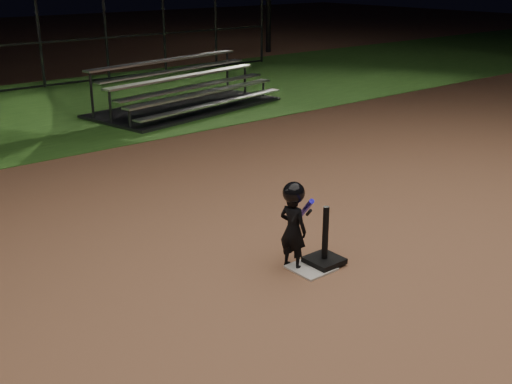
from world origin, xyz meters
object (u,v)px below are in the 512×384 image
Objects in this scene: home_plate at (311,268)px; child_batter at (293,223)px; bleacher_right at (186,99)px; batting_tee at (325,253)px.

child_batter is at bearing 127.95° from home_plate.
bleacher_right is (3.69, 7.87, -0.31)m from child_batter.
child_batter reaches higher than home_plate.
batting_tee is 0.14× the size of bleacher_right.
batting_tee is at bearing -4.14° from home_plate.
child_batter is 8.70m from bleacher_right.
home_plate is 0.23m from batting_tee.
child_batter is 0.21× the size of bleacher_right.
bleacher_right reaches higher than home_plate.
bleacher_right is (3.56, 8.05, 0.22)m from home_plate.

